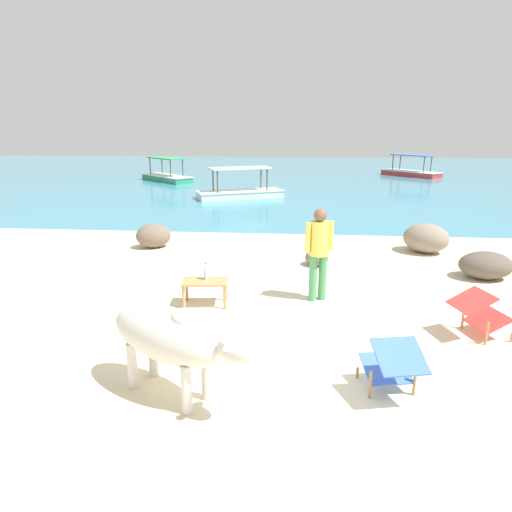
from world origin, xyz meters
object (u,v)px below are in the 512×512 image
deck_chair_far (392,364)px  cow (170,336)px  deck_chair_near (480,312)px  person_standing (319,248)px  boat_white (240,192)px  boat_red (411,172)px  boat_green (167,176)px  low_bench_table (205,285)px  bottle (206,273)px

deck_chair_far → cow: bearing=83.8°
deck_chair_near → deck_chair_far: size_ratio=1.03×
person_standing → boat_white: bearing=171.4°
deck_chair_near → boat_red: (4.44, 22.22, -0.13)m
deck_chair_far → boat_red: size_ratio=0.25×
deck_chair_near → deck_chair_far: same height
cow → boat_green: bearing=135.6°
low_bench_table → deck_chair_near: (4.15, -0.82, 0.02)m
cow → low_bench_table: cow is taller
low_bench_table → bottle: bottle is taller
low_bench_table → person_standing: size_ratio=0.49×
cow → boat_green: 21.02m
deck_chair_near → deck_chair_far: 2.22m
low_bench_table → bottle: (0.01, 0.07, 0.19)m
low_bench_table → bottle: size_ratio=2.70×
low_bench_table → boat_red: 23.05m
boat_green → boat_red: same height
boat_red → boat_white: (-9.43, -9.52, 0.00)m
deck_chair_far → person_standing: size_ratio=0.53×
cow → boat_white: boat_white is taller
bottle → person_standing: (1.90, 0.33, 0.39)m
deck_chair_far → boat_red: boat_red is taller
bottle → deck_chair_near: 4.24m
person_standing → boat_green: (-7.58, 17.17, -0.70)m
boat_green → boat_red: bearing=57.7°
deck_chair_near → deck_chair_far: bearing=-150.5°
deck_chair_far → boat_white: bearing=2.2°
person_standing → deck_chair_far: bearing=-8.2°
deck_chair_far → boat_green: (-8.28, 19.98, -0.13)m
cow → low_bench_table: bearing=122.7°
boat_green → boat_red: size_ratio=1.00×
cow → low_bench_table: size_ratio=2.36×
boat_red → deck_chair_far: bearing=-56.8°
person_standing → boat_red: (6.68, 20.99, -0.70)m
deck_chair_near → boat_red: size_ratio=0.25×
cow → boat_red: size_ratio=0.54×
deck_chair_near → boat_green: boat_green is taller
boat_green → bottle: bearing=-29.3°
low_bench_table → boat_green: size_ratio=0.23×
cow → boat_red: bearing=100.2°
deck_chair_near → boat_white: (-4.99, 12.69, -0.13)m
person_standing → boat_green: person_standing is taller
bottle → deck_chair_near: bottle is taller
cow → boat_white: size_ratio=0.49×
person_standing → boat_red: size_ratio=0.47×
bottle → deck_chair_far: size_ratio=0.35×
cow → bottle: cow is taller
bottle → person_standing: person_standing is taller
boat_red → person_standing: bearing=-60.4°
deck_chair_near → boat_red: 22.65m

